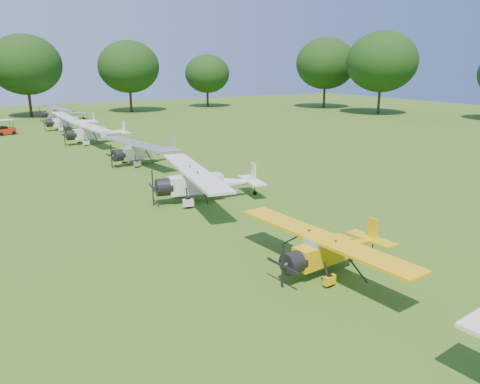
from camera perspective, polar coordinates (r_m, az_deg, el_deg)
The scene contains 9 objects.
ground at distance 29.65m, azimuth -6.50°, elevation -1.29°, with size 160.00×160.00×0.00m, color #265114.
tree_belt at distance 30.14m, azimuth -0.69°, elevation 14.58°, with size 137.36×130.27×14.52m.
aircraft_2 at distance 20.09m, azimuth 10.93°, elevation -6.60°, with size 5.81×9.24×1.81m.
aircraft_3 at distance 29.69m, azimuth -4.44°, elevation 1.41°, with size 7.19×11.38×2.24m.
aircraft_4 at distance 41.57m, azimuth -11.73°, elevation 5.04°, with size 6.53×10.34×2.03m.
aircraft_5 at distance 53.56m, azimuth -17.35°, elevation 7.06°, with size 6.97×11.11×2.18m.
aircraft_6 at distance 65.51m, azimuth -20.12°, elevation 8.20°, with size 6.60×10.48×2.08m.
aircraft_7 at distance 76.91m, azimuth -20.98°, elevation 9.09°, with size 6.74×10.73×2.11m.
golf_cart at distance 63.94m, azimuth -26.75°, elevation 6.78°, with size 2.40×1.84×1.82m.
Camera 1 is at (-11.30, -26.05, 8.54)m, focal length 35.00 mm.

